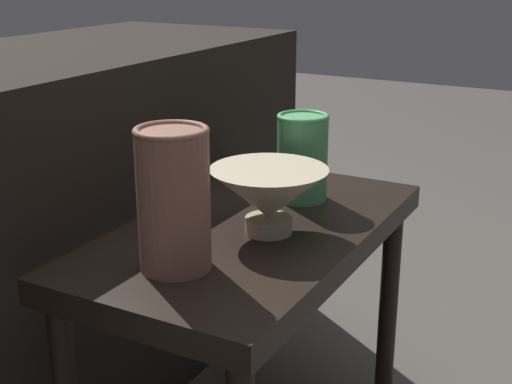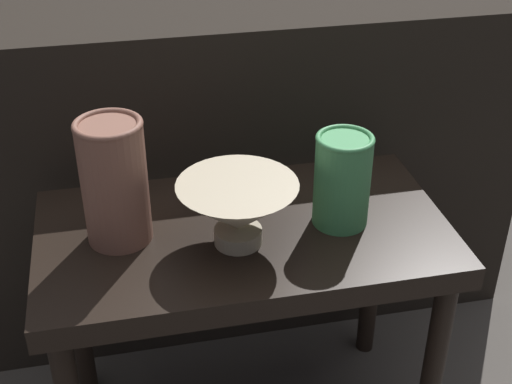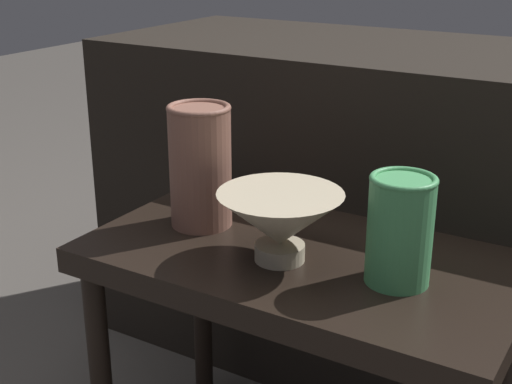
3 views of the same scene
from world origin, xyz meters
The scene contains 5 objects.
table centered at (0.00, 0.00, 0.39)m, with size 0.65×0.36×0.45m.
couch_backdrop centered at (0.00, 0.48, 0.35)m, with size 1.29×0.50×0.69m.
bowl centered at (-0.02, -0.04, 0.52)m, with size 0.18×0.18×0.10m.
vase_textured_left centered at (-0.19, 0.01, 0.56)m, with size 0.10×0.10×0.20m.
vase_colorful_right centered at (0.16, -0.02, 0.53)m, with size 0.09×0.09×0.15m.
Camera 3 is at (0.44, -0.87, 0.91)m, focal length 50.00 mm.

